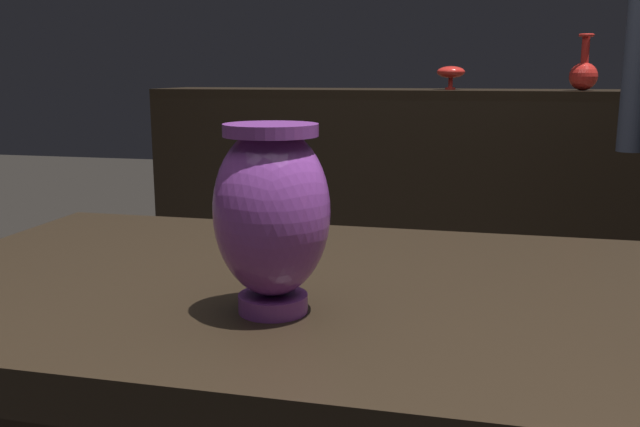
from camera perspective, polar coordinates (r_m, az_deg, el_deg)
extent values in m
cube|color=black|center=(0.87, 3.45, -7.44)|extent=(1.20, 0.64, 0.05)
cube|color=black|center=(3.07, 10.47, 0.46)|extent=(2.60, 0.40, 0.95)
cube|color=black|center=(3.01, 10.82, 9.74)|extent=(2.60, 0.40, 0.04)
cylinder|color=#7A388E|center=(0.76, -3.93, -7.42)|extent=(0.08, 0.08, 0.02)
ellipsoid|color=#7A388E|center=(0.73, -4.04, 0.15)|extent=(0.13, 0.13, 0.19)
cylinder|color=#7A388E|center=(0.72, -4.14, 6.96)|extent=(0.10, 0.10, 0.01)
sphere|color=red|center=(2.96, 21.09, 10.60)|extent=(0.11, 0.11, 0.11)
cylinder|color=red|center=(2.96, 21.23, 12.58)|extent=(0.03, 0.03, 0.11)
torus|color=red|center=(2.96, 21.32, 13.67)|extent=(0.06, 0.06, 0.01)
cylinder|color=red|center=(2.97, 10.80, 10.19)|extent=(0.04, 0.04, 0.01)
cylinder|color=red|center=(2.97, 10.82, 10.65)|extent=(0.02, 0.02, 0.04)
ellipsoid|color=red|center=(2.97, 10.85, 11.50)|extent=(0.12, 0.12, 0.05)
cylinder|color=#333847|center=(1.97, 25.04, 12.30)|extent=(0.07, 0.07, 0.52)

